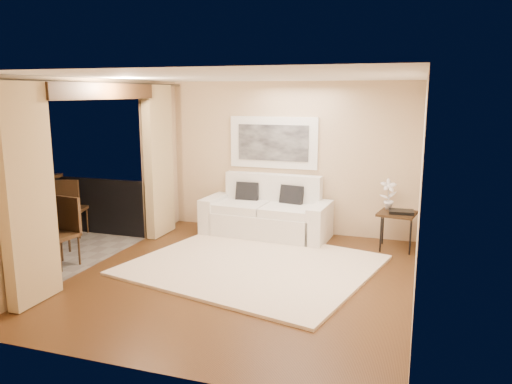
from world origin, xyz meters
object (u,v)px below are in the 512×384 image
at_px(orchid, 388,194).
at_px(ice_bucket, 36,197).
at_px(side_table, 397,216).
at_px(bistro_table, 40,210).
at_px(balcony_chair_far, 69,203).
at_px(balcony_chair_near, 65,226).
at_px(sofa, 267,215).

distance_m(orchid, ice_bucket, 5.61).
relative_size(side_table, bistro_table, 0.80).
relative_size(side_table, ice_bucket, 3.24).
xyz_separation_m(balcony_chair_far, balcony_chair_near, (0.88, -1.20, -0.02)).
xyz_separation_m(bistro_table, balcony_chair_far, (-0.24, 0.97, -0.12)).
bearing_deg(balcony_chair_far, sofa, -175.25).
distance_m(sofa, bistro_table, 3.73).
height_order(orchid, ice_bucket, orchid).
relative_size(orchid, balcony_chair_far, 0.49).
bearing_deg(balcony_chair_near, ice_bucket, 165.31).
distance_m(balcony_chair_far, balcony_chair_near, 1.49).
bearing_deg(sofa, balcony_chair_far, -156.05).
distance_m(side_table, balcony_chair_far, 5.57).
height_order(sofa, orchid, orchid).
xyz_separation_m(sofa, orchid, (2.06, 0.02, 0.49)).
bearing_deg(balcony_chair_near, side_table, 34.15).
xyz_separation_m(orchid, balcony_chair_near, (-4.42, -2.44, -0.28)).
bearing_deg(bistro_table, sofa, 36.04).
height_order(sofa, balcony_chair_near, sofa).
distance_m(balcony_chair_near, ice_bucket, 0.90).
bearing_deg(orchid, sofa, -179.33).
bearing_deg(ice_bucket, balcony_chair_near, -22.29).
xyz_separation_m(sofa, bistro_table, (-3.00, -2.18, 0.35)).
distance_m(sofa, orchid, 2.12).
height_order(balcony_chair_near, ice_bucket, same).
relative_size(bistro_table, balcony_chair_far, 0.78).
bearing_deg(bistro_table, ice_bucket, 146.63).
height_order(bistro_table, balcony_chair_far, balcony_chair_far).
bearing_deg(orchid, side_table, -42.84).
distance_m(sofa, balcony_chair_far, 3.47).
xyz_separation_m(bistro_table, balcony_chair_near, (0.64, -0.23, -0.14)).
relative_size(bistro_table, balcony_chair_near, 0.80).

